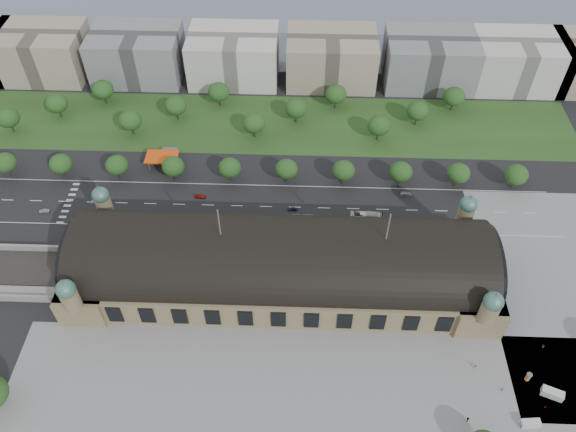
{
  "coord_description": "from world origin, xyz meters",
  "views": [
    {
      "loc": [
        6.73,
        -122.0,
        166.6
      ],
      "look_at": [
        1.8,
        19.96,
        14.0
      ],
      "focal_mm": 35.0,
      "sensor_mm": 36.0,
      "label": 1
    }
  ],
  "objects_px": {
    "traffic_car_0": "(44,211)",
    "pedestrian_3": "(545,407)",
    "parked_car_0": "(130,228)",
    "pedestrian_1": "(502,390)",
    "parked_car_5": "(168,226)",
    "pedestrian_0": "(475,367)",
    "parked_car_4": "(186,235)",
    "pedestrian_4": "(467,420)",
    "bus_west": "(291,224)",
    "parked_car_3": "(199,235)",
    "pedestrian_2": "(543,346)",
    "bus_mid": "(306,220)",
    "advertising_column": "(528,377)",
    "traffic_car_5": "(406,194)",
    "parked_car_1": "(114,230)",
    "traffic_car_1": "(96,202)",
    "parked_car_2": "(170,227)",
    "traffic_car_3": "(200,197)",
    "petrol_station": "(166,155)",
    "parked_car_6": "(222,228)",
    "traffic_car_4": "(292,209)",
    "van_east": "(551,393)",
    "van_south": "(529,424)"
  },
  "relations": [
    {
      "from": "parked_car_4",
      "to": "bus_west",
      "type": "height_order",
      "value": "bus_west"
    },
    {
      "from": "bus_mid",
      "to": "advertising_column",
      "type": "xyz_separation_m",
      "value": [
        71.18,
        -65.35,
        0.03
      ]
    },
    {
      "from": "parked_car_1",
      "to": "parked_car_3",
      "type": "relative_size",
      "value": 1.13
    },
    {
      "from": "pedestrian_3",
      "to": "bus_west",
      "type": "bearing_deg",
      "value": -54.71
    },
    {
      "from": "traffic_car_4",
      "to": "advertising_column",
      "type": "xyz_separation_m",
      "value": [
        77.03,
        -72.19,
        1.09
      ]
    },
    {
      "from": "parked_car_3",
      "to": "bus_west",
      "type": "distance_m",
      "value": 36.19
    },
    {
      "from": "pedestrian_4",
      "to": "traffic_car_3",
      "type": "bearing_deg",
      "value": -111.58
    },
    {
      "from": "parked_car_2",
      "to": "pedestrian_0",
      "type": "distance_m",
      "value": 123.5
    },
    {
      "from": "parked_car_4",
      "to": "pedestrian_4",
      "type": "xyz_separation_m",
      "value": [
        96.59,
        -70.95,
        0.29
      ]
    },
    {
      "from": "traffic_car_3",
      "to": "parked_car_1",
      "type": "distance_m",
      "value": 37.26
    },
    {
      "from": "traffic_car_4",
      "to": "parked_car_2",
      "type": "relative_size",
      "value": 0.87
    },
    {
      "from": "parked_car_5",
      "to": "pedestrian_0",
      "type": "xyz_separation_m",
      "value": [
        110.24,
        -57.42,
        0.11
      ]
    },
    {
      "from": "parked_car_1",
      "to": "parked_car_2",
      "type": "height_order",
      "value": "parked_car_1"
    },
    {
      "from": "advertising_column",
      "to": "pedestrian_4",
      "type": "height_order",
      "value": "advertising_column"
    },
    {
      "from": "van_east",
      "to": "parked_car_1",
      "type": "bearing_deg",
      "value": 179.39
    },
    {
      "from": "traffic_car_3",
      "to": "parked_car_3",
      "type": "bearing_deg",
      "value": -168.57
    },
    {
      "from": "parked_car_4",
      "to": "advertising_column",
      "type": "xyz_separation_m",
      "value": [
        118.16,
        -56.71,
        1.08
      ]
    },
    {
      "from": "traffic_car_5",
      "to": "advertising_column",
      "type": "height_order",
      "value": "advertising_column"
    },
    {
      "from": "pedestrian_0",
      "to": "pedestrian_2",
      "type": "distance_m",
      "value": 25.43
    },
    {
      "from": "traffic_car_1",
      "to": "pedestrian_1",
      "type": "xyz_separation_m",
      "value": [
        149.44,
        -77.46,
        0.08
      ]
    },
    {
      "from": "traffic_car_3",
      "to": "traffic_car_5",
      "type": "xyz_separation_m",
      "value": [
        86.17,
        4.35,
        0.08
      ]
    },
    {
      "from": "traffic_car_5",
      "to": "pedestrian_1",
      "type": "xyz_separation_m",
      "value": [
        20.66,
        -86.38,
        0.04
      ]
    },
    {
      "from": "traffic_car_1",
      "to": "parked_car_0",
      "type": "distance_m",
      "value": 22.05
    },
    {
      "from": "pedestrian_3",
      "to": "parked_car_2",
      "type": "bearing_deg",
      "value": -41.51
    },
    {
      "from": "pedestrian_4",
      "to": "parked_car_5",
      "type": "bearing_deg",
      "value": -102.83
    },
    {
      "from": "petrol_station",
      "to": "traffic_car_5",
      "type": "distance_m",
      "value": 106.08
    },
    {
      "from": "traffic_car_0",
      "to": "parked_car_4",
      "type": "relative_size",
      "value": 0.97
    },
    {
      "from": "petrol_station",
      "to": "pedestrian_2",
      "type": "xyz_separation_m",
      "value": [
        142.07,
        -89.28,
        -2.0
      ]
    },
    {
      "from": "parked_car_6",
      "to": "pedestrian_3",
      "type": "relative_size",
      "value": 3.15
    },
    {
      "from": "parked_car_0",
      "to": "pedestrian_1",
      "type": "distance_m",
      "value": 146.76
    },
    {
      "from": "parked_car_3",
      "to": "pedestrian_1",
      "type": "distance_m",
      "value": 120.66
    },
    {
      "from": "parked_car_6",
      "to": "pedestrian_4",
      "type": "bearing_deg",
      "value": 15.27
    },
    {
      "from": "traffic_car_0",
      "to": "pedestrian_3",
      "type": "height_order",
      "value": "pedestrian_3"
    },
    {
      "from": "bus_mid",
      "to": "pedestrian_1",
      "type": "bearing_deg",
      "value": -137.13
    },
    {
      "from": "parked_car_1",
      "to": "pedestrian_0",
      "type": "bearing_deg",
      "value": 34.56
    },
    {
      "from": "parked_car_6",
      "to": "bus_mid",
      "type": "relative_size",
      "value": 0.41
    },
    {
      "from": "parked_car_2",
      "to": "pedestrian_2",
      "type": "distance_m",
      "value": 142.05
    },
    {
      "from": "traffic_car_0",
      "to": "van_east",
      "type": "bearing_deg",
      "value": 60.76
    },
    {
      "from": "traffic_car_3",
      "to": "traffic_car_5",
      "type": "distance_m",
      "value": 86.28
    },
    {
      "from": "van_south",
      "to": "pedestrian_2",
      "type": "xyz_separation_m",
      "value": [
        11.5,
        26.64,
        -0.24
      ]
    },
    {
      "from": "parked_car_6",
      "to": "advertising_column",
      "type": "xyz_separation_m",
      "value": [
        104.64,
        -60.71,
        1.02
      ]
    },
    {
      "from": "petrol_station",
      "to": "parked_car_6",
      "type": "xyz_separation_m",
      "value": [
        29.27,
        -40.28,
        -2.2
      ]
    },
    {
      "from": "parked_car_1",
      "to": "pedestrian_0",
      "type": "xyz_separation_m",
      "value": [
        131.43,
        -54.86,
        0.24
      ]
    },
    {
      "from": "advertising_column",
      "to": "bus_west",
      "type": "bearing_deg",
      "value": 140.98
    },
    {
      "from": "petrol_station",
      "to": "parked_car_2",
      "type": "relative_size",
      "value": 3.06
    },
    {
      "from": "parked_car_3",
      "to": "pedestrian_2",
      "type": "distance_m",
      "value": 129.31
    },
    {
      "from": "parked_car_0",
      "to": "van_east",
      "type": "bearing_deg",
      "value": 44.67
    },
    {
      "from": "van_south",
      "to": "pedestrian_3",
      "type": "bearing_deg",
      "value": 36.21
    },
    {
      "from": "traffic_car_1",
      "to": "pedestrian_2",
      "type": "distance_m",
      "value": 177.51
    },
    {
      "from": "traffic_car_5",
      "to": "parked_car_1",
      "type": "xyz_separation_m",
      "value": [
        -117.75,
        -24.12,
        -0.05
      ]
    }
  ]
}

